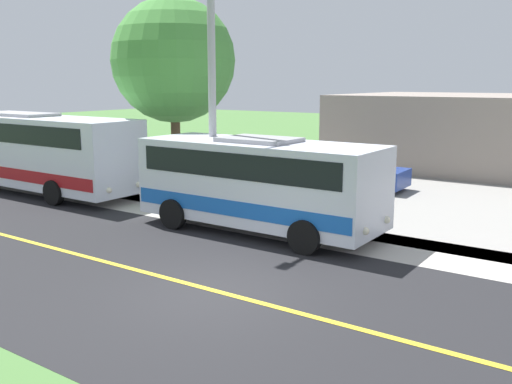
{
  "coord_description": "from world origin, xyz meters",
  "views": [
    {
      "loc": [
        8.73,
        7.06,
        4.33
      ],
      "look_at": [
        -3.5,
        -1.36,
        1.4
      ],
      "focal_mm": 39.6,
      "sensor_mm": 36.0,
      "label": 1
    }
  ],
  "objects": [
    {
      "name": "ground_plane",
      "position": [
        0.0,
        0.0,
        0.0
      ],
      "size": [
        120.0,
        120.0,
        0.0
      ],
      "primitive_type": "plane",
      "color": "#477238"
    },
    {
      "name": "road_surface",
      "position": [
        0.0,
        0.0,
        0.0
      ],
      "size": [
        8.0,
        100.0,
        0.01
      ],
      "primitive_type": "cube",
      "color": "black",
      "rests_on": "ground"
    },
    {
      "name": "sidewalk",
      "position": [
        -5.2,
        0.0,
        0.0
      ],
      "size": [
        2.4,
        100.0,
        0.01
      ],
      "primitive_type": "cube",
      "color": "#B2ADA3",
      "rests_on": "ground"
    },
    {
      "name": "parking_lot_surface",
      "position": [
        -12.4,
        3.0,
        0.0
      ],
      "size": [
        14.0,
        36.0,
        0.01
      ],
      "primitive_type": "cube",
      "color": "gray",
      "rests_on": "ground"
    },
    {
      "name": "road_centre_line",
      "position": [
        0.0,
        0.0,
        0.01
      ],
      "size": [
        0.16,
        100.0,
        0.0
      ],
      "primitive_type": "cube",
      "color": "gold",
      "rests_on": "ground"
    },
    {
      "name": "shuttle_bus_front",
      "position": [
        -4.56,
        -1.97,
        1.52
      ],
      "size": [
        2.77,
        7.35,
        2.74
      ],
      "color": "silver",
      "rests_on": "ground"
    },
    {
      "name": "transit_bus_rear",
      "position": [
        -4.53,
        -13.58,
        1.7
      ],
      "size": [
        2.7,
        11.98,
        3.09
      ],
      "color": "silver",
      "rests_on": "ground"
    },
    {
      "name": "street_light_pole",
      "position": [
        -4.89,
        -4.03,
        4.89
      ],
      "size": [
        1.97,
        0.24,
        8.95
      ],
      "color": "#9E9EA3",
      "rests_on": "ground"
    },
    {
      "name": "parked_car_near",
      "position": [
        -12.38,
        -2.71,
        0.69
      ],
      "size": [
        2.12,
        4.45,
        1.45
      ],
      "color": "navy",
      "rests_on": "ground"
    },
    {
      "name": "tree_curbside",
      "position": [
        -7.4,
        -7.79,
        5.07
      ],
      "size": [
        4.66,
        4.66,
        7.41
      ],
      "color": "brown",
      "rests_on": "ground"
    }
  ]
}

